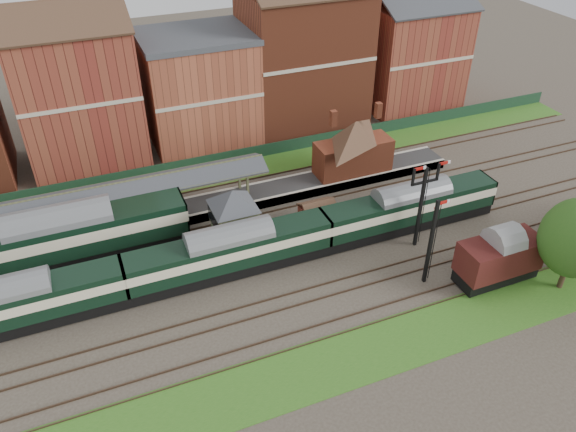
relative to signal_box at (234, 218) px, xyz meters
name	(u,v)px	position (x,y,z in m)	size (l,w,h in m)	color
ground	(280,260)	(3.00, -3.25, -3.19)	(160.00, 160.00, 0.00)	#473D33
grass_back	(226,173)	(3.00, 12.75, -3.16)	(90.00, 4.50, 0.06)	#2D6619
grass_front	(343,360)	(3.00, -15.25, -3.16)	(90.00, 5.00, 0.06)	#2D6619
fence	(220,159)	(3.00, 14.75, -2.44)	(90.00, 0.12, 1.50)	#193823
platform	(195,209)	(-2.00, 6.50, -2.69)	(55.00, 3.40, 1.00)	#2D2D2D
signal_box	(234,218)	(0.00, 0.00, 0.00)	(5.40, 5.40, 6.00)	#5F6F4F
brick_hut	(318,217)	(8.00, 0.00, -2.00)	(3.20, 2.64, 2.94)	maroon
station_building	(354,146)	(15.00, 6.50, 0.76)	(8.10, 8.10, 5.90)	brown
canopy	(125,186)	(-8.00, 6.50, 1.39)	(26.00, 3.89, 4.08)	brown
semaphore_bracket	(422,202)	(15.04, -5.75, 1.44)	(3.60, 0.25, 8.18)	black
semaphore_siding	(431,241)	(13.02, -10.25, 0.96)	(1.23, 0.25, 8.00)	black
town_backdrop	(197,83)	(2.82, 21.75, 3.81)	(69.00, 10.00, 16.00)	brown
dmu_train	(230,251)	(-1.40, -3.25, -0.87)	(51.52, 2.71, 3.96)	black
platform_railcar	(63,238)	(-13.94, 3.25, -0.43)	(20.69, 3.25, 4.76)	black
goods_van_a	(499,257)	(18.49, -12.25, -0.87)	(6.80, 2.95, 4.12)	black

